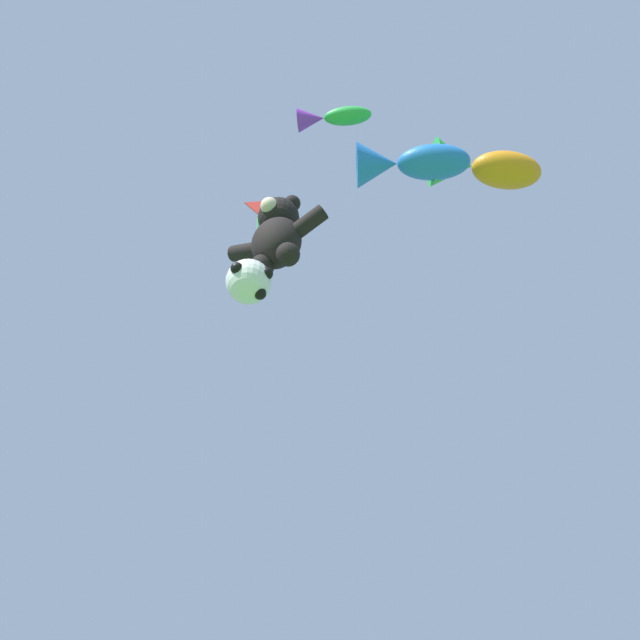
{
  "coord_description": "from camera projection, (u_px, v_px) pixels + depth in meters",
  "views": [
    {
      "loc": [
        5.78,
        -1.11,
        0.85
      ],
      "look_at": [
        1.89,
        6.06,
        10.73
      ],
      "focal_mm": 40.0,
      "sensor_mm": 36.0,
      "label": 1
    }
  ],
  "objects": [
    {
      "name": "fish_kite_emerald",
      "position": [
        329.0,
        118.0,
        15.73
      ],
      "size": [
        1.69,
        1.08,
        0.53
      ],
      "color": "green"
    },
    {
      "name": "teddy_bear_kite",
      "position": [
        277.0,
        235.0,
        15.45
      ],
      "size": [
        2.44,
        1.07,
        2.48
      ],
      "color": "black"
    },
    {
      "name": "fish_kite_tangerine",
      "position": [
        480.0,
        167.0,
        15.67
      ],
      "size": [
        2.54,
        2.2,
        1.08
      ],
      "color": "orange"
    },
    {
      "name": "diamond_kite",
      "position": [
        265.0,
        215.0,
        17.28
      ],
      "size": [
        0.68,
        0.85,
        2.44
      ],
      "color": "red"
    },
    {
      "name": "fish_kite_cobalt",
      "position": [
        405.0,
        163.0,
        15.34
      ],
      "size": [
        2.59,
        1.88,
        1.0
      ],
      "color": "blue"
    },
    {
      "name": "soccer_ball_kite",
      "position": [
        249.0,
        282.0,
        14.19
      ],
      "size": [
        1.01,
        1.01,
        0.93
      ],
      "color": "white"
    }
  ]
}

